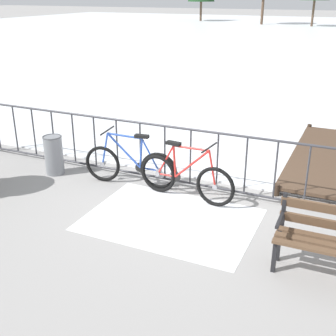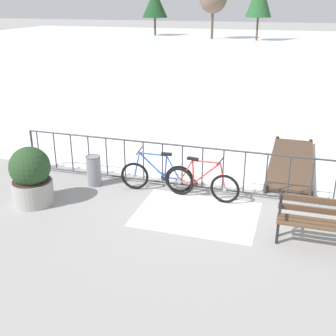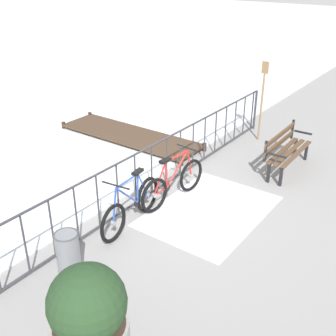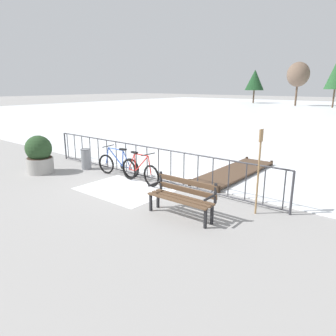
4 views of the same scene
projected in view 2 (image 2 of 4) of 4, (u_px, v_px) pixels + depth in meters
ground_plane at (202, 190)px, 9.96m from camera, size 160.00×160.00×0.00m
frozen_pond at (280, 53)px, 35.15m from camera, size 80.00×56.00×0.03m
snow_patch at (197, 214)px, 8.85m from camera, size 2.49×1.81×0.01m
railing_fence at (202, 168)px, 9.75m from camera, size 9.06×0.06×1.07m
bicycle_near_railing at (202, 183)px, 9.41m from camera, size 1.71×0.52×0.97m
bicycle_second at (157, 176)px, 9.81m from camera, size 1.71×0.52×0.97m
park_bench at (323, 218)px, 7.62m from camera, size 1.61×0.50×0.89m
planter_with_shrub at (31, 177)px, 9.11m from camera, size 0.88×0.88×1.28m
trash_bin at (94, 170)px, 10.11m from camera, size 0.35×0.35×0.73m
wooden_dock at (291, 162)px, 11.35m from camera, size 1.10×3.95×0.20m
tree_far_west at (155, 3)px, 50.80m from camera, size 3.04×3.04×5.32m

